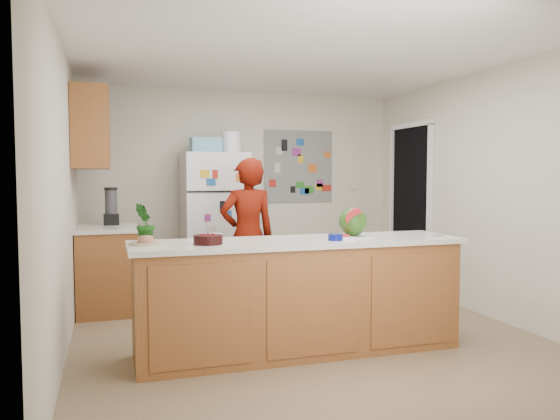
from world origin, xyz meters
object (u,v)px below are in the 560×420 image
object	(u,v)px
watermelon	(353,222)
person	(248,236)
refrigerator	(214,224)
cherry_bowl	(208,240)

from	to	relation	value
watermelon	person	bearing A→B (deg)	114.28
refrigerator	cherry_bowl	size ratio (longest dim) A/B	7.77
watermelon	cherry_bowl	world-z (taller)	watermelon
person	watermelon	distance (m)	1.44
refrigerator	person	bearing A→B (deg)	-82.05
person	cherry_bowl	world-z (taller)	person
person	cherry_bowl	xyz separation A→B (m)	(-0.65, -1.39, 0.15)
watermelon	cherry_bowl	xyz separation A→B (m)	(-1.23, -0.10, -0.09)
refrigerator	person	size ratio (longest dim) A/B	1.05
refrigerator	watermelon	xyz separation A→B (m)	(0.73, -2.36, 0.20)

